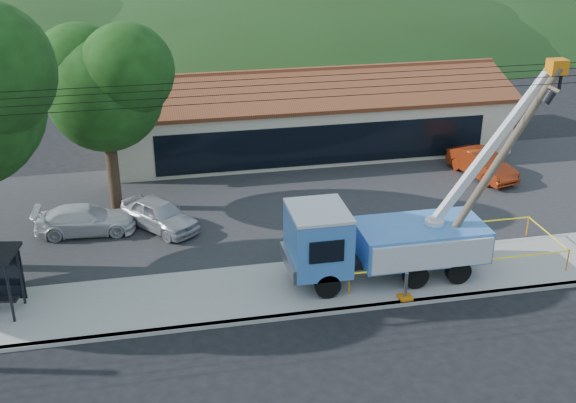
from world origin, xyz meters
The scene contains 15 objects.
ground centered at (0.00, 0.00, 0.00)m, with size 120.00×120.00×0.00m, color black.
curb centered at (0.00, 2.10, 0.07)m, with size 60.00×0.25×0.15m, color #A5A19A.
sidewalk centered at (0.00, 4.00, 0.07)m, with size 60.00×4.00×0.15m, color #A5A19A.
parking_lot centered at (0.00, 12.00, 0.05)m, with size 60.00×12.00×0.10m, color #28282B.
strip_mall centered at (4.00, 19.98, 1.88)m, with size 22.50×8.53×4.67m.
tree_lot centered at (-7.00, 13.00, 6.21)m, with size 6.30×5.60×8.94m.
hill_west centered at (-15.00, 55.00, 0.00)m, with size 78.40×56.00×28.00m, color #1C3413.
hill_center centered at (10.00, 55.00, 0.00)m, with size 89.60×64.00×32.00m, color #1C3413.
hill_east centered at (30.00, 55.00, 0.00)m, with size 72.80×52.00×26.00m, color #1C3413.
utility_truck centered at (3.18, 4.13, 1.80)m, with size 10.31×4.17×8.35m.
leaning_pole centered at (7.42, 3.75, 4.61)m, with size 4.82×1.68×8.24m.
caution_tape centered at (6.15, 4.60, 0.84)m, with size 9.08×3.25×0.94m.
car_silver centered at (-5.05, 10.25, 0.00)m, with size 1.63×4.05×1.38m, color #ADAFB5.
car_red centered at (11.80, 13.12, 0.00)m, with size 1.48×4.25×1.40m, color #982C0F.
car_white centered at (-8.28, 10.48, 0.00)m, with size 1.77×4.36×1.26m, color silver.
Camera 1 is at (-5.32, -19.42, 14.42)m, focal length 45.00 mm.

